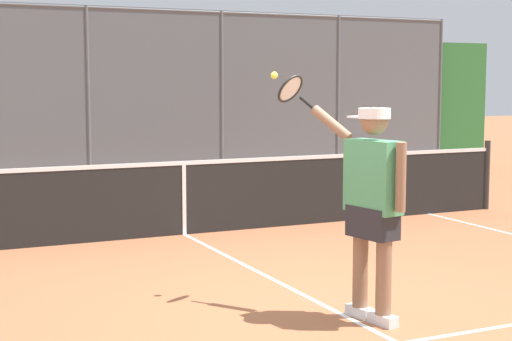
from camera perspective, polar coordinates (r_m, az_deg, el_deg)
name	(u,v)px	position (r m, az deg, el deg)	size (l,w,h in m)	color
ground_plane	(341,315)	(7.00, 6.08, -10.14)	(60.00, 60.00, 0.00)	#A8603D
fence_backdrop	(81,110)	(15.97, -12.32, 4.24)	(19.19, 1.37, 3.38)	#565B60
tennis_net	(184,197)	(10.42, -5.15, -1.88)	(10.06, 0.09, 1.07)	#2D2D2D
tennis_player	(371,195)	(6.64, 8.18, -1.73)	(0.65, 1.39, 2.07)	silver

